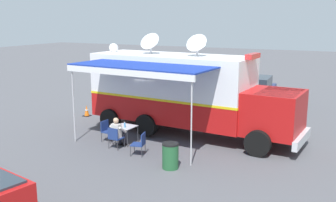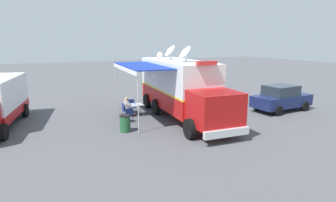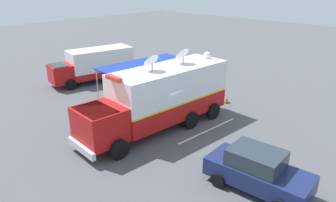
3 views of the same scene
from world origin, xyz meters
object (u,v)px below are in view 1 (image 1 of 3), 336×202
object	(u,v)px
car_behind_truck	(256,91)
traffic_cone	(87,111)
folding_table	(125,127)
command_truck	(186,91)
folding_chair_spare_by_truck	(140,142)
folding_chair_beside_table	(107,129)
seated_responder	(118,132)
water_bottle	(125,125)
trash_bin	(170,156)
folding_chair_at_table	(115,136)

from	to	relation	value
car_behind_truck	traffic_cone	bearing A→B (deg)	-49.64
folding_table	traffic_cone	bearing A→B (deg)	-124.97
command_truck	folding_table	bearing A→B (deg)	-35.97
folding_chair_spare_by_truck	car_behind_truck	size ratio (longest dim) A/B	0.20
car_behind_truck	folding_chair_spare_by_truck	bearing A→B (deg)	-9.94
command_truck	folding_chair_beside_table	distance (m)	3.79
seated_responder	car_behind_truck	world-z (taller)	car_behind_truck
command_truck	water_bottle	distance (m)	3.16
trash_bin	seated_responder	bearing A→B (deg)	-110.72
folding_chair_at_table	traffic_cone	bearing A→B (deg)	-131.37
folding_chair_beside_table	folding_chair_spare_by_truck	size ratio (longest dim) A/B	1.00
folding_table	car_behind_truck	xyz separation A→B (m)	(-9.31, 3.11, 0.21)
folding_chair_at_table	seated_responder	xyz separation A→B (m)	(-0.19, 0.01, 0.14)
car_behind_truck	folding_table	bearing A→B (deg)	-18.47
folding_chair_at_table	command_truck	bearing A→B (deg)	151.93
water_bottle	folding_chair_beside_table	distance (m)	1.00
water_bottle	car_behind_truck	bearing A→B (deg)	162.38
command_truck	car_behind_truck	distance (m)	7.20
folding_chair_spare_by_truck	water_bottle	bearing A→B (deg)	-124.68
water_bottle	seated_responder	size ratio (longest dim) A/B	0.18
trash_bin	folding_chair_beside_table	bearing A→B (deg)	-113.19
seated_responder	water_bottle	bearing A→B (deg)	171.86
folding_table	water_bottle	bearing A→B (deg)	29.31
folding_chair_beside_table	car_behind_truck	xyz separation A→B (m)	(-9.40, 3.96, 0.37)
command_truck	folding_chair_beside_table	bearing A→B (deg)	-46.41
folding_table	car_behind_truck	bearing A→B (deg)	161.53
folding_table	traffic_cone	world-z (taller)	folding_table
command_truck	folding_chair_at_table	bearing A→B (deg)	-28.07
folding_chair_beside_table	folding_chair_spare_by_truck	xyz separation A→B (m)	(0.92, 2.15, 0.00)
traffic_cone	folding_table	bearing A→B (deg)	55.03
folding_table	trash_bin	world-z (taller)	trash_bin
folding_chair_at_table	seated_responder	distance (m)	0.23
folding_table	folding_chair_beside_table	xyz separation A→B (m)	(0.09, -0.85, -0.16)
folding_table	water_bottle	world-z (taller)	water_bottle
command_truck	water_bottle	size ratio (longest dim) A/B	43.06
folding_table	folding_chair_beside_table	distance (m)	0.87
trash_bin	car_behind_truck	xyz separation A→B (m)	(-11.00, 0.22, 0.42)
seated_responder	trash_bin	bearing A→B (deg)	69.28
folding_table	car_behind_truck	size ratio (longest dim) A/B	0.20
command_truck	folding_table	xyz separation A→B (m)	(2.33, -1.69, -1.27)
water_bottle	seated_responder	distance (m)	0.48
seated_responder	command_truck	bearing A→B (deg)	150.63
water_bottle	traffic_cone	xyz separation A→B (m)	(-3.18, -4.40, -0.55)
folding_chair_at_table	traffic_cone	size ratio (longest dim) A/B	1.50
water_bottle	folding_chair_at_table	bearing A→B (deg)	-6.97
traffic_cone	folding_chair_spare_by_truck	bearing A→B (deg)	54.37
car_behind_truck	seated_responder	bearing A→B (deg)	-17.21
trash_bin	traffic_cone	bearing A→B (deg)	-123.17
water_bottle	folding_chair_at_table	distance (m)	0.71
traffic_cone	car_behind_truck	bearing A→B (deg)	130.36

